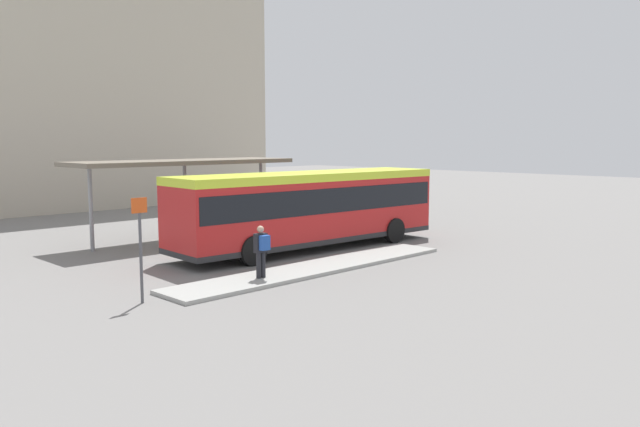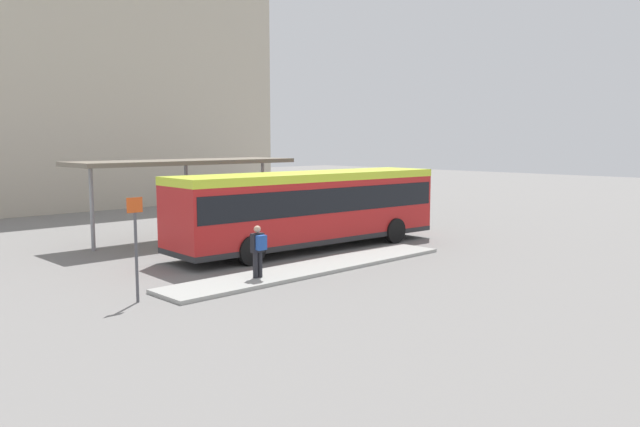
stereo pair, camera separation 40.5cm
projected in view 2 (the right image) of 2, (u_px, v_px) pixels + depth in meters
The scene contains 11 objects.
ground_plane at pixel (309, 249), 24.74m from camera, with size 120.00×120.00×0.00m, color slate.
curb_island at pixel (314, 268), 20.74m from camera, with size 11.31×1.80×0.12m.
city_bus at pixel (310, 204), 24.53m from camera, with size 11.84×3.27×3.03m.
pedestrian_waiting at pixel (258, 248), 18.86m from camera, with size 0.40×0.41×1.60m.
bicycle_black at pixel (406, 216), 32.52m from camera, with size 0.48×1.68×0.72m.
bicycle_red at pixel (396, 215), 33.05m from camera, with size 0.48×1.70×0.73m.
bicycle_blue at pixel (385, 214), 33.49m from camera, with size 0.48×1.67×0.72m.
bicycle_white at pixel (374, 213), 33.94m from camera, with size 0.48×1.57×0.68m.
station_shelter at pixel (186, 164), 26.90m from camera, with size 9.98×2.87×3.45m.
platform_sign at pixel (136, 244), 16.38m from camera, with size 0.44×0.08×2.80m.
station_building at pixel (76, 56), 42.49m from camera, with size 23.95×12.43×19.99m.
Camera 2 is at (-16.67, -17.83, 4.27)m, focal length 35.00 mm.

